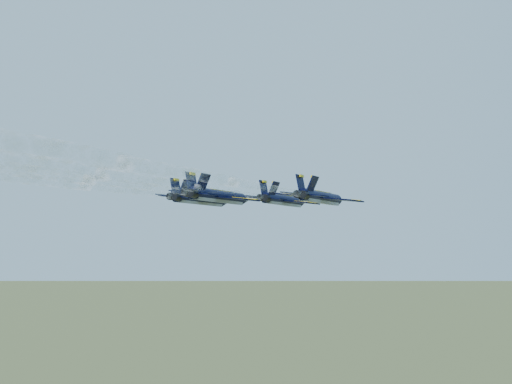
% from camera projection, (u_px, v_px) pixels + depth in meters
% --- Properties ---
extents(jet_lead, '(12.25, 16.69, 3.61)m').
position_uv_depth(jet_lead, '(284.00, 200.00, 102.60)').
color(jet_lead, black).
extents(jet_left, '(12.25, 16.69, 3.61)m').
position_uv_depth(jet_left, '(201.00, 199.00, 97.95)').
color(jet_left, black).
extents(jet_right, '(12.25, 16.69, 3.61)m').
position_uv_depth(jet_right, '(321.00, 198.00, 90.32)').
color(jet_right, black).
extents(jet_slot, '(12.25, 16.69, 3.61)m').
position_uv_depth(jet_slot, '(219.00, 196.00, 86.22)').
color(jet_slot, black).
extents(smoke_trail_lead, '(24.08, 70.06, 2.25)m').
position_uv_depth(smoke_trail_lead, '(11.00, 182.00, 53.95)').
color(smoke_trail_lead, white).
extents(smoke_trail_right, '(24.08, 70.06, 2.25)m').
position_uv_depth(smoke_trail_right, '(12.00, 170.00, 41.67)').
color(smoke_trail_right, white).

